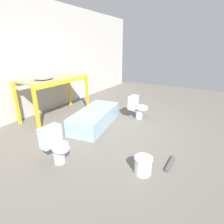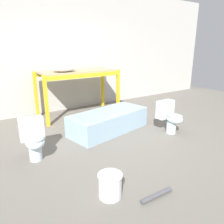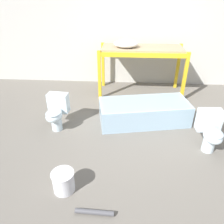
% 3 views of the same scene
% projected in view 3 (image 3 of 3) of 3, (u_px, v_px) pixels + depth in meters
% --- Properties ---
extents(ground_plane, '(12.00, 12.00, 0.00)m').
position_uv_depth(ground_plane, '(139.00, 128.00, 4.10)').
color(ground_plane, '#666059').
extents(warehouse_wall_rear, '(10.80, 0.08, 3.20)m').
position_uv_depth(warehouse_wall_rear, '(139.00, 20.00, 5.27)').
color(warehouse_wall_rear, beige).
rests_on(warehouse_wall_rear, ground_plane).
extents(shelving_rack, '(1.96, 0.84, 1.12)m').
position_uv_depth(shelving_rack, '(142.00, 54.00, 5.00)').
color(shelving_rack, gold).
rests_on(shelving_rack, ground_plane).
extents(sink_basin, '(0.53, 0.42, 0.25)m').
position_uv_depth(sink_basin, '(126.00, 44.00, 4.83)').
color(sink_basin, white).
rests_on(sink_basin, shelving_rack).
extents(bathtub_main, '(1.78, 1.01, 0.42)m').
position_uv_depth(bathtub_main, '(144.00, 111.00, 4.18)').
color(bathtub_main, '#99B7CC').
rests_on(bathtub_main, ground_plane).
extents(toilet_near, '(0.37, 0.53, 0.64)m').
position_uv_depth(toilet_near, '(211.00, 130.00, 3.41)').
color(toilet_near, silver).
rests_on(toilet_near, ground_plane).
extents(toilet_far, '(0.38, 0.54, 0.64)m').
position_uv_depth(toilet_far, '(56.00, 111.00, 3.93)').
color(toilet_far, silver).
rests_on(toilet_far, ground_plane).
extents(bucket_white, '(0.29, 0.29, 0.29)m').
position_uv_depth(bucket_white, '(63.00, 181.00, 2.77)').
color(bucket_white, silver).
rests_on(bucket_white, ground_plane).
extents(loose_pipe, '(0.46, 0.07, 0.06)m').
position_uv_depth(loose_pipe, '(94.00, 212.00, 2.53)').
color(loose_pipe, '#4C4C51').
rests_on(loose_pipe, ground_plane).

